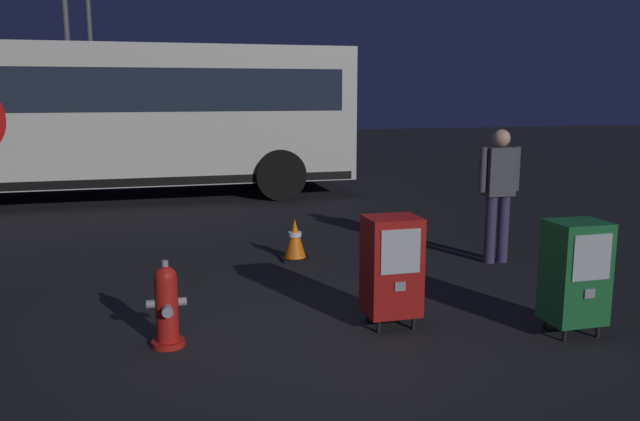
# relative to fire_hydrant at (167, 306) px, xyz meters

# --- Properties ---
(ground_plane) EXTENTS (60.00, 60.00, 0.00)m
(ground_plane) POSITION_rel_fire_hydrant_xyz_m (1.32, -0.14, -0.35)
(ground_plane) COLOR black
(fire_hydrant) EXTENTS (0.33, 0.32, 0.75)m
(fire_hydrant) POSITION_rel_fire_hydrant_xyz_m (0.00, 0.00, 0.00)
(fire_hydrant) COLOR red
(fire_hydrant) RESTS_ON ground_plane
(newspaper_box_primary) EXTENTS (0.48, 0.42, 1.02)m
(newspaper_box_primary) POSITION_rel_fire_hydrant_xyz_m (3.47, -0.66, 0.22)
(newspaper_box_primary) COLOR black
(newspaper_box_primary) RESTS_ON ground_plane
(newspaper_box_secondary) EXTENTS (0.48, 0.42, 1.02)m
(newspaper_box_secondary) POSITION_rel_fire_hydrant_xyz_m (1.99, -0.04, 0.22)
(newspaper_box_secondary) COLOR black
(newspaper_box_secondary) RESTS_ON ground_plane
(pedestrian) EXTENTS (0.55, 0.22, 1.67)m
(pedestrian) POSITION_rel_fire_hydrant_xyz_m (4.10, 1.73, 0.60)
(pedestrian) COLOR #382D51
(pedestrian) RESTS_ON ground_plane
(traffic_cone) EXTENTS (0.36, 0.36, 0.53)m
(traffic_cone) POSITION_rel_fire_hydrant_xyz_m (1.69, 2.53, -0.09)
(traffic_cone) COLOR black
(traffic_cone) RESTS_ON ground_plane
(bus_near) EXTENTS (10.51, 2.82, 3.00)m
(bus_near) POSITION_rel_fire_hydrant_xyz_m (-1.19, 8.39, 1.36)
(bus_near) COLOR beige
(bus_near) RESTS_ON ground_plane
(street_light_far_right) EXTENTS (0.32, 0.32, 6.46)m
(street_light_far_right) POSITION_rel_fire_hydrant_xyz_m (-1.35, 13.69, 3.43)
(street_light_far_right) COLOR #4C4F54
(street_light_far_right) RESTS_ON ground_plane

